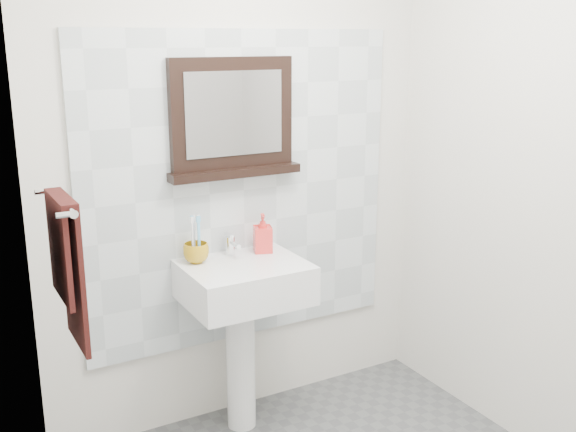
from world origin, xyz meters
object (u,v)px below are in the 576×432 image
object	(u,v)px
toothbrush_cup	(196,253)
soap_dispenser	(263,233)
framed_mirror	(232,121)
pedestal_sink	(244,300)
hand_towel	(67,260)

from	to	relation	value
toothbrush_cup	soap_dispenser	world-z (taller)	soap_dispenser
toothbrush_cup	framed_mirror	xyz separation A→B (m)	(0.23, 0.08, 0.58)
framed_mirror	soap_dispenser	bearing A→B (deg)	-36.79
toothbrush_cup	soap_dispenser	distance (m)	0.34
pedestal_sink	hand_towel	xyz separation A→B (m)	(-0.83, -0.33, 0.43)
hand_towel	soap_dispenser	bearing A→B (deg)	23.68
pedestal_sink	soap_dispenser	xyz separation A→B (m)	(0.16, 0.10, 0.28)
pedestal_sink	hand_towel	size ratio (longest dim) A/B	1.75
pedestal_sink	toothbrush_cup	distance (m)	0.31
pedestal_sink	hand_towel	distance (m)	0.99
toothbrush_cup	framed_mirror	bearing A→B (deg)	18.41
soap_dispenser	framed_mirror	xyz separation A→B (m)	(-0.11, 0.08, 0.54)
framed_mirror	hand_towel	distance (m)	1.09
toothbrush_cup	framed_mirror	size ratio (longest dim) A/B	0.18
toothbrush_cup	framed_mirror	distance (m)	0.63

